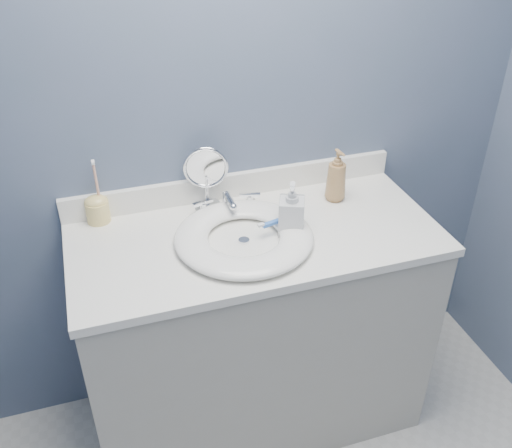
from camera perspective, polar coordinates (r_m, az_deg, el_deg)
name	(u,v)px	position (r m, az deg, el deg)	size (l,w,h in m)	color
back_wall	(231,112)	(1.96, -2.52, 11.10)	(2.20, 0.02, 2.40)	#4B5A71
vanity_cabinet	(256,334)	(2.17, -0.02, -10.99)	(1.20, 0.55, 0.85)	#AEAA9F
countertop	(256,238)	(1.89, -0.02, -1.38)	(1.22, 0.57, 0.03)	white
backsplash	(234,185)	(2.07, -2.25, 3.92)	(1.22, 0.02, 0.09)	white
basin	(244,237)	(1.83, -1.22, -1.29)	(0.45, 0.45, 0.04)	white
drain	(244,241)	(1.84, -1.21, -1.67)	(0.04, 0.04, 0.01)	silver
faucet	(228,204)	(1.99, -2.86, 1.98)	(0.25, 0.13, 0.07)	silver
makeup_mirror	(206,174)	(1.98, -5.02, 4.96)	(0.16, 0.09, 0.23)	silver
soap_bottle_amber	(337,175)	(2.05, 8.05, 4.84)	(0.07, 0.08, 0.19)	#9D7447
soap_bottle_clear	(292,208)	(1.85, 3.59, 1.57)	(0.08, 0.08, 0.18)	silver
toothbrush_holder	(97,208)	(1.99, -15.59, 1.58)	(0.08, 0.08, 0.23)	#E8CD74
toothbrush_lying	(281,220)	(1.87, 2.49, 0.41)	(0.17, 0.06, 0.02)	#3A70CE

